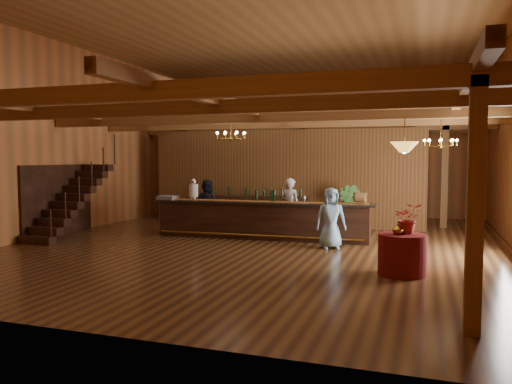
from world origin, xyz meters
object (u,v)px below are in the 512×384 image
(chandelier_right, at_px, (440,142))
(staff_second, at_px, (207,206))
(tasting_bar, at_px, (261,220))
(beverage_dispenser, at_px, (194,189))
(backbar_shelf, at_px, (255,211))
(bartender, at_px, (290,207))
(guest, at_px, (331,218))
(raffle_drum, at_px, (360,197))
(floor_plant, at_px, (347,208))
(round_table, at_px, (402,254))
(pendant_lamp, at_px, (404,147))
(chandelier_left, at_px, (231,135))

(chandelier_right, relative_size, staff_second, 0.51)
(tasting_bar, distance_m, beverage_dispenser, 2.16)
(staff_second, bearing_deg, backbar_shelf, -111.16)
(bartender, bearing_deg, guest, 147.28)
(raffle_drum, bearing_deg, staff_second, 172.73)
(staff_second, xyz_separation_m, floor_plant, (3.91, 1.60, -0.08))
(backbar_shelf, height_order, bartender, bartender)
(raffle_drum, relative_size, staff_second, 0.22)
(round_table, relative_size, pendant_lamp, 0.99)
(pendant_lamp, relative_size, staff_second, 0.58)
(tasting_bar, height_order, staff_second, staff_second)
(beverage_dispenser, bearing_deg, bartender, 18.61)
(beverage_dispenser, distance_m, round_table, 6.67)
(beverage_dispenser, height_order, floor_plant, beverage_dispenser)
(round_table, distance_m, chandelier_right, 4.35)
(beverage_dispenser, xyz_separation_m, round_table, (5.83, -3.12, -0.91))
(raffle_drum, relative_size, bartender, 0.21)
(beverage_dispenser, bearing_deg, chandelier_right, 4.98)
(staff_second, bearing_deg, guest, 165.82)
(round_table, distance_m, floor_plant, 5.68)
(raffle_drum, height_order, chandelier_left, chandelier_left)
(staff_second, height_order, floor_plant, staff_second)
(round_table, bearing_deg, pendant_lamp, 0.00)
(tasting_bar, relative_size, beverage_dispenser, 10.18)
(staff_second, bearing_deg, round_table, 153.21)
(raffle_drum, distance_m, chandelier_left, 3.71)
(bartender, xyz_separation_m, staff_second, (-2.50, -0.22, -0.04))
(raffle_drum, relative_size, round_table, 0.38)
(beverage_dispenser, bearing_deg, guest, -11.77)
(round_table, height_order, guest, guest)
(beverage_dispenser, distance_m, staff_second, 0.85)
(raffle_drum, bearing_deg, chandelier_left, -168.78)
(beverage_dispenser, relative_size, bartender, 0.37)
(chandelier_right, height_order, guest, chandelier_right)
(chandelier_left, xyz_separation_m, bartender, (1.24, 1.45, -1.98))
(beverage_dispenser, xyz_separation_m, floor_plant, (4.01, 2.25, -0.60))
(raffle_drum, bearing_deg, pendant_lamp, -69.77)
(tasting_bar, bearing_deg, raffle_drum, -1.02)
(round_table, distance_m, pendant_lamp, 2.01)
(backbar_shelf, height_order, chandelier_left, chandelier_left)
(backbar_shelf, bearing_deg, tasting_bar, -71.28)
(round_table, height_order, staff_second, staff_second)
(bartender, xyz_separation_m, floor_plant, (1.40, 1.38, -0.11))
(chandelier_left, bearing_deg, backbar_shelf, 96.52)
(backbar_shelf, xyz_separation_m, staff_second, (-0.92, -1.76, 0.30))
(beverage_dispenser, distance_m, raffle_drum, 4.65)
(round_table, bearing_deg, raffle_drum, 110.23)
(beverage_dispenser, relative_size, floor_plant, 0.43)
(chandelier_left, height_order, bartender, chandelier_left)
(tasting_bar, xyz_separation_m, pendant_lamp, (3.81, -3.14, 1.89))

